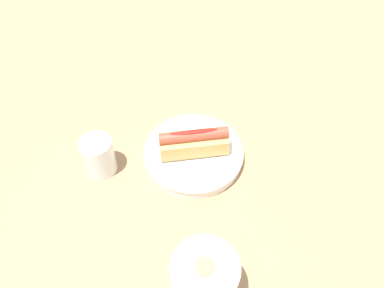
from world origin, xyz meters
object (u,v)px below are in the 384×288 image
at_px(water_glass, 99,158).
at_px(paper_towel_roll, 204,282).
at_px(serving_bowl, 192,154).
at_px(hotdog_front, 192,142).

distance_m(water_glass, paper_towel_roll, 0.36).
height_order(serving_bowl, hotdog_front, hotdog_front).
bearing_deg(serving_bowl, hotdog_front, 0.00).
xyz_separation_m(hotdog_front, water_glass, (0.20, 0.02, -0.02)).
distance_m(serving_bowl, water_glass, 0.20).
relative_size(hotdog_front, water_glass, 1.71).
xyz_separation_m(serving_bowl, hotdog_front, (0.00, 0.00, 0.04)).
bearing_deg(hotdog_front, serving_bowl, 180.00).
bearing_deg(hotdog_front, paper_towel_roll, 90.67).
distance_m(hotdog_front, water_glass, 0.20).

